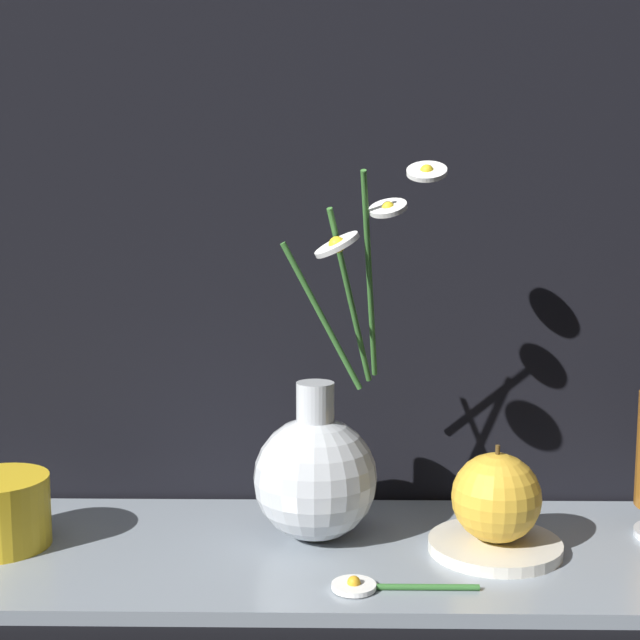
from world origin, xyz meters
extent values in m
plane|color=black|center=(0.00, 0.00, 0.00)|extent=(6.00, 6.00, 0.00)
cube|color=gray|center=(0.00, 0.00, 0.01)|extent=(0.77, 0.25, 0.01)
sphere|color=silver|center=(-0.01, 0.02, 0.07)|extent=(0.11, 0.11, 0.11)
cylinder|color=silver|center=(-0.01, 0.02, 0.13)|extent=(0.03, 0.03, 0.05)
cylinder|color=#3D7A33|center=(0.04, 0.02, 0.25)|extent=(0.02, 0.10, 0.19)
cylinder|color=white|center=(0.09, 0.01, 0.34)|extent=(0.04, 0.04, 0.02)
sphere|color=yellow|center=(0.09, 0.01, 0.34)|extent=(0.01, 0.01, 0.01)
cylinder|color=#3D7A33|center=(0.02, 0.01, 0.24)|extent=(0.04, 0.07, 0.16)
cylinder|color=white|center=(0.05, -0.01, 0.31)|extent=(0.04, 0.04, 0.02)
sphere|color=yellow|center=(0.05, -0.01, 0.31)|extent=(0.01, 0.01, 0.01)
cylinder|color=#3D7A33|center=(0.00, -0.01, 0.22)|extent=(0.07, 0.02, 0.13)
cylinder|color=white|center=(0.01, -0.04, 0.28)|extent=(0.05, 0.05, 0.02)
sphere|color=yellow|center=(0.01, -0.04, 0.28)|extent=(0.01, 0.01, 0.01)
cylinder|color=silver|center=(0.15, -0.01, 0.02)|extent=(0.12, 0.12, 0.01)
sphere|color=gold|center=(0.15, -0.01, 0.06)|extent=(0.08, 0.08, 0.08)
cylinder|color=#4C3819|center=(0.15, -0.01, 0.10)|extent=(0.00, 0.00, 0.01)
cylinder|color=#336B2D|center=(0.08, -0.09, 0.01)|extent=(0.10, 0.01, 0.01)
cylinder|color=white|center=(0.03, -0.09, 0.01)|extent=(0.04, 0.04, 0.00)
sphere|color=gold|center=(0.03, -0.09, 0.02)|extent=(0.01, 0.01, 0.01)
camera|label=1|loc=(0.01, -0.76, 0.32)|focal=50.00mm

